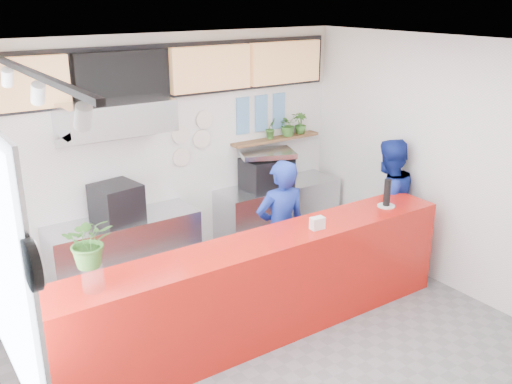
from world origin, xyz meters
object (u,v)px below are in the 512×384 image
service_counter (264,288)px  staff_right (387,205)px  staff_center (281,230)px  pepper_mill (387,192)px  espresso_machine (267,173)px  panini_oven (117,203)px

service_counter → staff_right: 2.31m
staff_right → staff_center: bearing=-1.9°
service_counter → staff_right: size_ratio=2.61×
pepper_mill → espresso_machine: bearing=102.5°
panini_oven → espresso_machine: 2.15m
espresso_machine → staff_right: size_ratio=0.37×
service_counter → panini_oven: 2.07m
espresso_machine → staff_right: (0.94, -1.35, -0.24)m
staff_center → staff_right: size_ratio=0.98×
staff_right → pepper_mill: (-0.54, -0.48, 0.41)m
staff_center → pepper_mill: bearing=160.5°
panini_oven → staff_right: (3.09, -1.35, -0.26)m
panini_oven → staff_center: (1.49, -1.23, -0.28)m
service_counter → staff_center: (0.63, 0.57, 0.29)m
panini_oven → pepper_mill: size_ratio=1.57×
espresso_machine → staff_center: staff_center is taller
staff_center → staff_right: 1.61m
service_counter → espresso_machine: espresso_machine is taller
panini_oven → espresso_machine: bearing=-9.5°
staff_center → pepper_mill: 1.30m
panini_oven → service_counter: bearing=-74.2°
service_counter → espresso_machine: 2.29m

